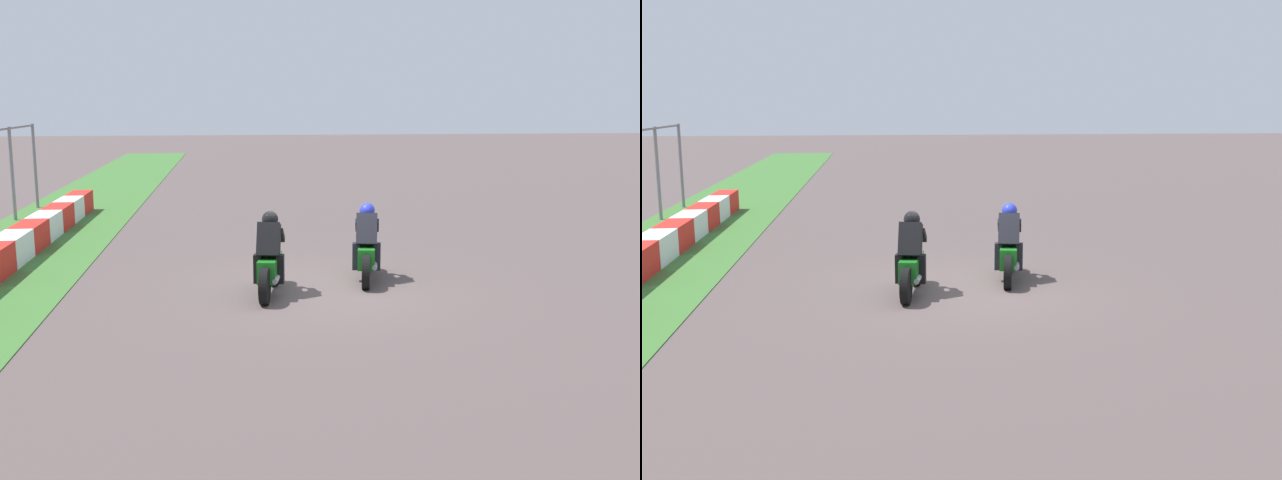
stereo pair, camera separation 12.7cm
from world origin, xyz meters
TOP-DOWN VIEW (x-y plane):
  - ground_plane at (0.00, 0.00)m, footprint 120.00×120.00m
  - rider_lane_a at (0.62, -0.91)m, footprint 2.03×0.62m
  - rider_lane_b at (-0.25, 1.02)m, footprint 2.03×0.61m

SIDE VIEW (x-z plane):
  - ground_plane at x=0.00m, z-range 0.00..0.00m
  - rider_lane_a at x=0.62m, z-range -0.13..1.38m
  - rider_lane_b at x=-0.25m, z-range -0.13..1.38m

